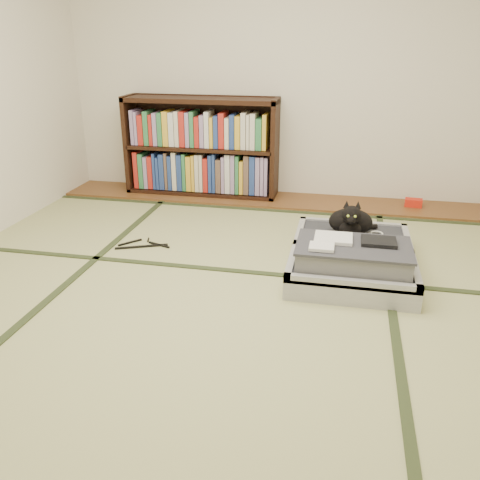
# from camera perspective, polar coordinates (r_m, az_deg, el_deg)

# --- Properties ---
(floor) EXTENTS (4.50, 4.50, 0.00)m
(floor) POSITION_cam_1_polar(r_m,az_deg,el_deg) (3.06, -2.28, -6.70)
(floor) COLOR #B9B87B
(floor) RESTS_ON ground
(wood_strip) EXTENTS (4.00, 0.50, 0.02)m
(wood_strip) POSITION_cam_1_polar(r_m,az_deg,el_deg) (4.87, 3.42, 4.56)
(wood_strip) COLOR brown
(wood_strip) RESTS_ON ground
(red_item) EXTENTS (0.16, 0.10, 0.07)m
(red_item) POSITION_cam_1_polar(r_m,az_deg,el_deg) (4.88, 18.90, 3.99)
(red_item) COLOR red
(red_item) RESTS_ON wood_strip
(room_shell) EXTENTS (4.50, 4.50, 4.50)m
(room_shell) POSITION_cam_1_polar(r_m,az_deg,el_deg) (2.68, -2.78, 21.87)
(room_shell) COLOR white
(room_shell) RESTS_ON ground
(tatami_borders) EXTENTS (4.00, 4.50, 0.01)m
(tatami_borders) POSITION_cam_1_polar(r_m,az_deg,el_deg) (3.48, -0.32, -2.82)
(tatami_borders) COLOR #2D381E
(tatami_borders) RESTS_ON ground
(bookcase) EXTENTS (1.46, 0.33, 0.94)m
(bookcase) POSITION_cam_1_polar(r_m,az_deg,el_deg) (4.96, -4.36, 10.15)
(bookcase) COLOR black
(bookcase) RESTS_ON wood_strip
(suitcase) EXTENTS (0.79, 1.05, 0.31)m
(suitcase) POSITION_cam_1_polar(r_m,az_deg,el_deg) (3.42, 12.43, -1.92)
(suitcase) COLOR #AAAAAF
(suitcase) RESTS_ON floor
(cat) EXTENTS (0.35, 0.35, 0.28)m
(cat) POSITION_cam_1_polar(r_m,az_deg,el_deg) (3.64, 12.34, 2.04)
(cat) COLOR black
(cat) RESTS_ON suitcase
(cable_coil) EXTENTS (0.11, 0.11, 0.03)m
(cable_coil) POSITION_cam_1_polar(r_m,az_deg,el_deg) (3.71, 15.02, 0.62)
(cable_coil) COLOR white
(cable_coil) RESTS_ON suitcase
(hanger) EXTENTS (0.39, 0.25, 0.01)m
(hanger) POSITION_cam_1_polar(r_m,az_deg,el_deg) (3.87, -10.83, -0.55)
(hanger) COLOR black
(hanger) RESTS_ON floor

